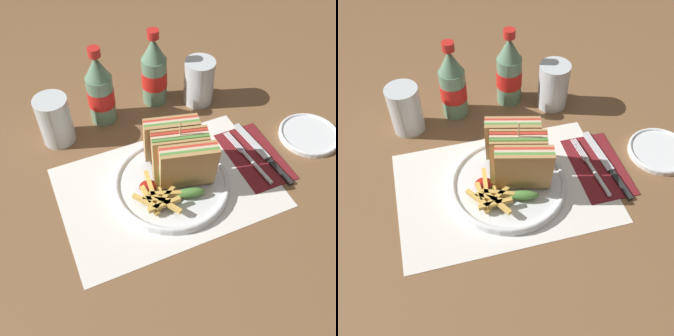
% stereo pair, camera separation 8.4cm
% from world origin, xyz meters
% --- Properties ---
extents(ground_plane, '(4.00, 4.00, 0.00)m').
position_xyz_m(ground_plane, '(0.00, 0.00, 0.00)').
color(ground_plane, brown).
extents(placemat, '(0.46, 0.31, 0.00)m').
position_xyz_m(placemat, '(0.01, -0.03, 0.00)').
color(placemat, silver).
rests_on(placemat, ground_plane).
extents(plate_main, '(0.25, 0.25, 0.02)m').
position_xyz_m(plate_main, '(0.02, -0.03, 0.01)').
color(plate_main, white).
rests_on(plate_main, ground_plane).
extents(club_sandwich, '(0.13, 0.18, 0.15)m').
position_xyz_m(club_sandwich, '(0.04, -0.01, 0.08)').
color(club_sandwich, tan).
rests_on(club_sandwich, plate_main).
extents(fries_pile, '(0.10, 0.13, 0.02)m').
position_xyz_m(fries_pile, '(-0.03, -0.07, 0.03)').
color(fries_pile, gold).
rests_on(fries_pile, plate_main).
extents(ketchup_blob, '(0.04, 0.03, 0.01)m').
position_xyz_m(ketchup_blob, '(-0.04, -0.03, 0.03)').
color(ketchup_blob, maroon).
rests_on(ketchup_blob, plate_main).
extents(napkin, '(0.11, 0.20, 0.00)m').
position_xyz_m(napkin, '(0.23, -0.03, 0.00)').
color(napkin, maroon).
rests_on(napkin, ground_plane).
extents(fork, '(0.03, 0.18, 0.01)m').
position_xyz_m(fork, '(0.21, -0.04, 0.01)').
color(fork, silver).
rests_on(fork, napkin).
extents(knife, '(0.03, 0.21, 0.00)m').
position_xyz_m(knife, '(0.25, -0.03, 0.01)').
color(knife, black).
rests_on(knife, napkin).
extents(coke_bottle_near, '(0.07, 0.07, 0.20)m').
position_xyz_m(coke_bottle_near, '(-0.05, 0.24, 0.09)').
color(coke_bottle_near, slate).
rests_on(coke_bottle_near, ground_plane).
extents(coke_bottle_far, '(0.07, 0.07, 0.20)m').
position_xyz_m(coke_bottle_far, '(0.09, 0.26, 0.09)').
color(coke_bottle_far, slate).
rests_on(coke_bottle_far, ground_plane).
extents(glass_near, '(0.08, 0.08, 0.12)m').
position_xyz_m(glass_near, '(0.20, 0.21, 0.06)').
color(glass_near, silver).
rests_on(glass_near, ground_plane).
extents(glass_far, '(0.08, 0.08, 0.12)m').
position_xyz_m(glass_far, '(-0.17, 0.21, 0.05)').
color(glass_far, silver).
rests_on(glass_far, ground_plane).
extents(side_saucer, '(0.15, 0.15, 0.01)m').
position_xyz_m(side_saucer, '(0.38, -0.02, 0.01)').
color(side_saucer, white).
rests_on(side_saucer, ground_plane).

